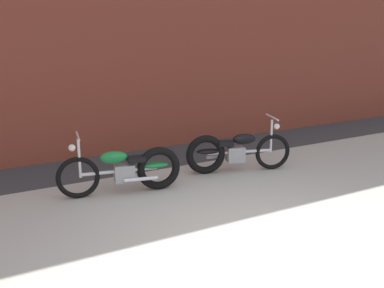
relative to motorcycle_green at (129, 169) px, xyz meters
name	(u,v)px	position (x,y,z in m)	size (l,w,h in m)	color
ground_plane	(266,250)	(0.74, -2.64, -0.40)	(80.00, 80.00, 0.00)	#38383A
sidewalk_slab	(196,202)	(0.74, -0.89, -0.40)	(36.00, 3.50, 0.01)	#B2ADA3
brick_building_wall	(113,14)	(0.74, 2.56, 2.47)	(36.00, 0.50, 5.73)	brown
motorcycle_green	(129,169)	(0.00, 0.00, 0.00)	(1.99, 0.69, 1.03)	black
motorcycle_black	(232,151)	(2.05, 0.09, 0.00)	(1.95, 0.81, 1.03)	black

